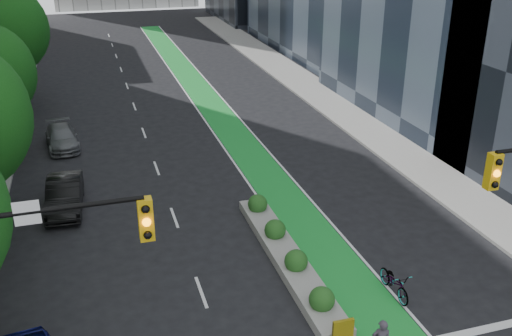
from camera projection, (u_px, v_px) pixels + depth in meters
sidewalk_right at (341, 108)px, 41.40m from camera, size 3.60×90.00×0.15m
bike_lane_paint at (207, 100)px, 43.47m from camera, size 2.20×70.00×0.01m
median_planter at (287, 253)px, 22.68m from camera, size 1.20×10.26×1.10m
bicycle at (394, 282)px, 20.62m from camera, size 0.70×1.98×1.04m
parked_car_left_mid at (65, 195)px, 26.74m from camera, size 1.76×4.50×1.46m
parked_car_left_far at (62, 138)px, 34.17m from camera, size 2.19×4.43×1.24m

